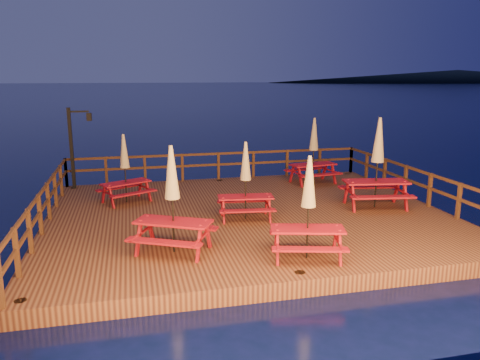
{
  "coord_description": "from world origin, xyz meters",
  "views": [
    {
      "loc": [
        -3.42,
        -13.44,
        4.58
      ],
      "look_at": [
        -0.1,
        0.6,
        1.3
      ],
      "focal_mm": 35.0,
      "sensor_mm": 36.0,
      "label": 1
    }
  ],
  "objects_px": {
    "picnic_table_1": "(125,167)",
    "picnic_table_0": "(246,179)",
    "picnic_table_2": "(314,150)",
    "lamp_post": "(75,141)"
  },
  "relations": [
    {
      "from": "picnic_table_1",
      "to": "picnic_table_2",
      "type": "height_order",
      "value": "picnic_table_2"
    },
    {
      "from": "lamp_post",
      "to": "picnic_table_0",
      "type": "height_order",
      "value": "lamp_post"
    },
    {
      "from": "picnic_table_1",
      "to": "picnic_table_0",
      "type": "bearing_deg",
      "value": -65.12
    },
    {
      "from": "picnic_table_1",
      "to": "picnic_table_2",
      "type": "relative_size",
      "value": 0.89
    },
    {
      "from": "picnic_table_1",
      "to": "picnic_table_2",
      "type": "bearing_deg",
      "value": -17.14
    },
    {
      "from": "lamp_post",
      "to": "picnic_table_2",
      "type": "xyz_separation_m",
      "value": [
        8.85,
        -1.24,
        -0.47
      ]
    },
    {
      "from": "picnic_table_0",
      "to": "picnic_table_1",
      "type": "height_order",
      "value": "picnic_table_0"
    },
    {
      "from": "picnic_table_0",
      "to": "picnic_table_1",
      "type": "xyz_separation_m",
      "value": [
        -3.42,
        2.71,
        -0.01
      ]
    },
    {
      "from": "lamp_post",
      "to": "picnic_table_0",
      "type": "relative_size",
      "value": 1.31
    },
    {
      "from": "lamp_post",
      "to": "picnic_table_1",
      "type": "distance_m",
      "value": 3.06
    }
  ]
}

